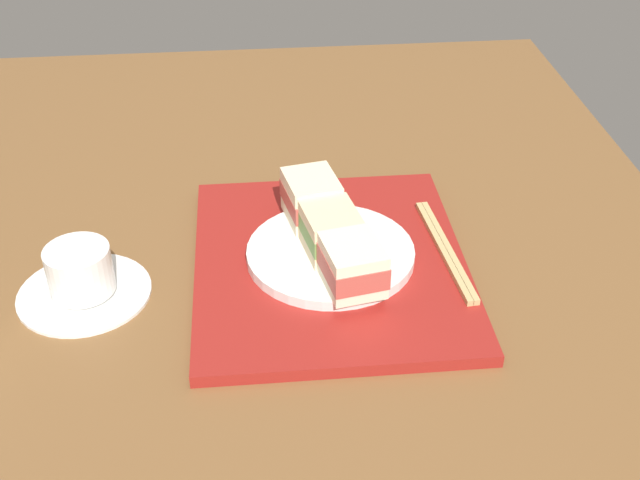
% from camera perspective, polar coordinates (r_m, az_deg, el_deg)
% --- Properties ---
extents(ground_plane, '(1.40, 1.00, 0.03)m').
position_cam_1_polar(ground_plane, '(0.96, -1.85, -3.34)').
color(ground_plane, brown).
extents(serving_tray, '(0.36, 0.31, 0.01)m').
position_cam_1_polar(serving_tray, '(0.96, 0.69, -1.66)').
color(serving_tray, maroon).
rests_on(serving_tray, ground_plane).
extents(sandwich_plate, '(0.20, 0.20, 0.01)m').
position_cam_1_polar(sandwich_plate, '(0.95, 0.74, -0.94)').
color(sandwich_plate, silver).
rests_on(sandwich_plate, serving_tray).
extents(sandwich_near, '(0.08, 0.07, 0.05)m').
position_cam_1_polar(sandwich_near, '(0.88, 2.27, -1.75)').
color(sandwich_near, '#EFE5C1').
rests_on(sandwich_near, sandwich_plate).
extents(sandwich_middle, '(0.08, 0.07, 0.05)m').
position_cam_1_polar(sandwich_middle, '(0.93, 0.75, 0.66)').
color(sandwich_middle, beige).
rests_on(sandwich_middle, sandwich_plate).
extents(sandwich_far, '(0.09, 0.07, 0.06)m').
position_cam_1_polar(sandwich_far, '(0.99, -0.60, 2.93)').
color(sandwich_far, beige).
rests_on(sandwich_far, sandwich_plate).
extents(chopsticks_pair, '(0.20, 0.03, 0.01)m').
position_cam_1_polar(chopsticks_pair, '(0.97, 8.72, -0.68)').
color(chopsticks_pair, tan).
rests_on(chopsticks_pair, serving_tray).
extents(coffee_cup, '(0.15, 0.15, 0.06)m').
position_cam_1_polar(coffee_cup, '(0.95, -16.31, -2.49)').
color(coffee_cup, white).
rests_on(coffee_cup, ground_plane).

